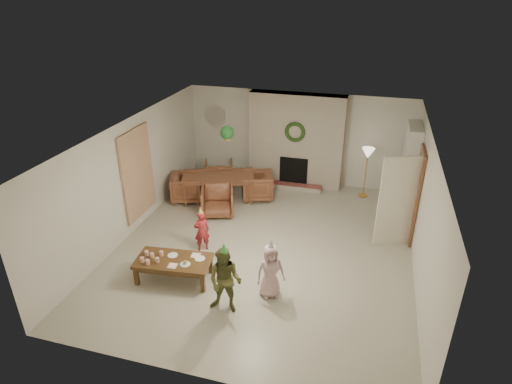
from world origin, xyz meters
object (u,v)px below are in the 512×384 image
(dining_chair_near, at_px, (218,201))
(child_red, at_px, (202,231))
(child_pink, at_px, (270,271))
(dining_chair_right, at_px, (257,186))
(dining_chair_left, at_px, (187,187))
(child_plaid, at_px, (225,281))
(coffee_table_top, at_px, (173,261))
(dining_table, at_px, (218,188))
(dining_chair_far, at_px, (219,174))

(dining_chair_near, bearing_deg, child_red, -100.57)
(dining_chair_near, distance_m, child_pink, 3.21)
(dining_chair_right, bearing_deg, child_red, -28.85)
(dining_chair_left, relative_size, child_plaid, 0.64)
(dining_chair_right, xyz_separation_m, child_red, (-0.46, -2.60, 0.09))
(dining_chair_near, relative_size, coffee_table_top, 0.55)
(coffee_table_top, distance_m, child_pink, 1.85)
(dining_chair_right, height_order, child_red, child_red)
(dining_table, relative_size, dining_chair_right, 2.34)
(dining_chair_left, relative_size, child_pink, 0.75)
(dining_chair_near, bearing_deg, dining_chair_left, 135.00)
(dining_table, xyz_separation_m, dining_chair_left, (-0.75, -0.26, 0.03))
(dining_chair_near, xyz_separation_m, dining_chair_right, (0.68, 1.07, 0.00))
(dining_table, distance_m, coffee_table_top, 3.35)
(dining_chair_far, relative_size, child_pink, 0.75)
(dining_chair_far, height_order, child_plaid, child_plaid)
(coffee_table_top, distance_m, child_red, 1.06)
(dining_chair_left, xyz_separation_m, child_red, (1.23, -2.02, 0.09))
(child_red, bearing_deg, dining_chair_left, -96.03)
(child_red, height_order, child_plaid, child_plaid)
(coffee_table_top, bearing_deg, dining_chair_left, 103.12)
(dining_table, xyz_separation_m, dining_chair_right, (0.94, 0.32, 0.03))
(dining_table, height_order, child_plaid, child_plaid)
(dining_chair_far, height_order, dining_chair_left, same)
(dining_table, height_order, coffee_table_top, dining_table)
(dining_chair_right, bearing_deg, child_pink, 0.15)
(dining_table, height_order, child_pink, child_pink)
(dining_table, bearing_deg, coffee_table_top, -103.05)
(dining_table, bearing_deg, dining_chair_near, -90.00)
(child_pink, bearing_deg, dining_table, 93.21)
(dining_chair_left, bearing_deg, child_plaid, -166.40)
(child_plaid, bearing_deg, child_red, 125.50)
(child_red, bearing_deg, dining_chair_near, -119.00)
(dining_table, relative_size, coffee_table_top, 1.30)
(child_plaid, bearing_deg, dining_chair_right, 99.98)
(dining_chair_near, bearing_deg, dining_table, 90.00)
(dining_chair_far, relative_size, dining_chair_right, 1.00)
(dining_chair_right, height_order, coffee_table_top, dining_chair_right)
(child_pink, bearing_deg, dining_chair_left, 103.63)
(dining_table, xyz_separation_m, child_red, (0.48, -2.28, 0.13))
(child_pink, bearing_deg, child_plaid, -167.76)
(dining_chair_far, distance_m, dining_chair_left, 1.12)
(dining_chair_right, distance_m, coffee_table_top, 3.70)
(dining_chair_right, relative_size, child_plaid, 0.64)
(dining_chair_far, bearing_deg, dining_chair_near, 90.00)
(dining_chair_near, relative_size, dining_chair_left, 1.00)
(dining_chair_near, relative_size, child_plaid, 0.64)
(dining_table, relative_size, child_red, 2.03)
(dining_chair_left, height_order, child_red, child_red)
(child_pink, bearing_deg, child_red, 118.70)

